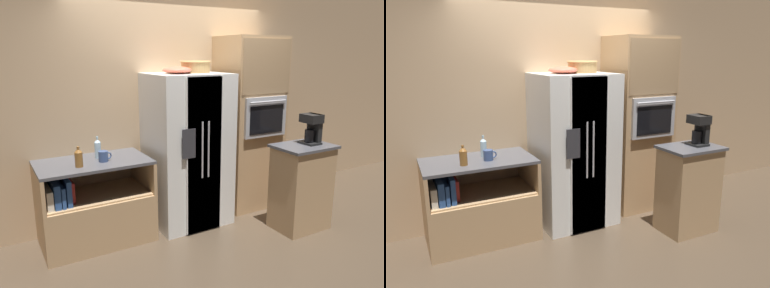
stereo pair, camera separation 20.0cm
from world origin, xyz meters
TOP-DOWN VIEW (x-y plane):
  - ground_plane at (0.00, 0.00)m, footprint 20.00×20.00m
  - wall_back at (0.00, 0.44)m, footprint 12.00×0.06m
  - counter_left at (-1.12, 0.07)m, footprint 1.13×0.67m
  - refrigerator at (-0.01, 0.03)m, footprint 0.87×0.78m
  - wall_oven at (0.92, 0.10)m, footprint 0.75×0.67m
  - island_counter at (1.00, -0.78)m, footprint 0.64×0.47m
  - wicker_basket at (0.13, 0.10)m, footprint 0.34×0.34m
  - fruit_bowl at (-0.16, 0.01)m, footprint 0.31×0.31m
  - bottle_tall at (-1.27, -0.07)m, footprint 0.08×0.08m
  - bottle_short at (-1.02, 0.16)m, footprint 0.07×0.07m
  - mug at (-1.01, 0.00)m, footprint 0.14×0.10m
  - coffee_maker at (1.12, -0.77)m, footprint 0.18×0.20m

SIDE VIEW (x-z plane):
  - ground_plane at x=0.00m, z-range 0.00..0.00m
  - counter_left at x=-1.12m, z-range -0.11..0.77m
  - island_counter at x=1.00m, z-range 0.00..0.98m
  - refrigerator at x=-0.01m, z-range 0.00..1.74m
  - mug at x=-1.01m, z-range 0.88..0.99m
  - bottle_tall at x=-1.27m, z-range 0.88..1.08m
  - bottle_short at x=-1.02m, z-range 0.87..1.11m
  - wall_oven at x=0.92m, z-range 0.00..2.16m
  - coffee_maker at x=1.12m, z-range 0.99..1.33m
  - wall_back at x=0.00m, z-range 0.00..2.80m
  - fruit_bowl at x=-0.16m, z-range 1.74..1.82m
  - wicker_basket at x=0.13m, z-range 1.75..1.88m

